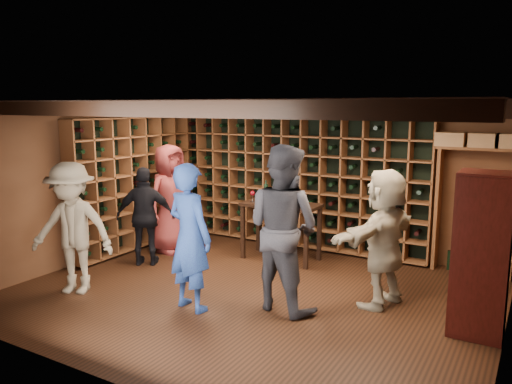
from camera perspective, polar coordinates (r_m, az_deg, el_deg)
The scene contains 13 objects.
ground at distance 6.75m, azimuth -0.49°, elevation -11.45°, with size 6.00×6.00×0.00m, color black.
room_shell at distance 6.33m, azimuth -0.27°, elevation 9.55°, with size 6.00×6.00×6.00m.
wine_rack_back at distance 8.69m, azimuth 4.36°, elevation 1.21°, with size 4.65×0.30×2.20m.
wine_rack_left at distance 8.78m, azimuth -13.77°, elevation 1.04°, with size 0.30×2.65×2.20m.
crate_shelf at distance 7.82m, azimuth 24.11°, elevation 2.50°, with size 1.20×0.32×2.07m.
display_cabinet at distance 5.85m, azimuth 24.29°, elevation -6.89°, with size 0.55×0.50×1.75m.
man_blue_shirt at distance 6.05m, azimuth -7.58°, elevation -5.14°, with size 0.65×0.43×1.79m, color navy.
man_grey_suit at distance 6.01m, azimuth 3.10°, elevation -4.11°, with size 0.98×0.76×2.01m, color black.
guest_red_floral at distance 8.50m, azimuth -9.79°, elevation -0.74°, with size 0.89×0.58×1.82m, color maroon.
guest_woman_black at distance 7.88m, azimuth -12.51°, elevation -2.75°, with size 0.90×0.37×1.53m, color black.
guest_khaki at distance 6.96m, azimuth -20.27°, elevation -3.91°, with size 1.13×0.65×1.74m, color #7D6E56.
guest_beige at distance 6.33m, azimuth 14.39°, elevation -5.08°, with size 1.59×0.51×1.71m, color gray.
tasting_table at distance 7.95m, azimuth 2.86°, elevation -2.10°, with size 1.22×0.61×1.20m.
Camera 1 is at (3.21, -5.41, 2.46)m, focal length 35.00 mm.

